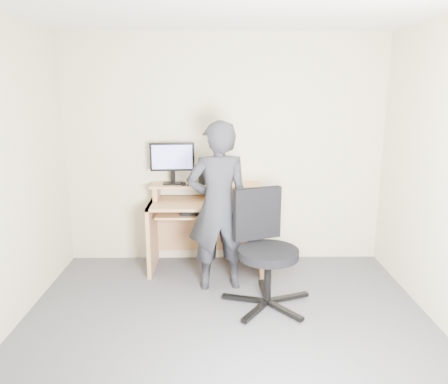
{
  "coord_description": "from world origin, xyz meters",
  "views": [
    {
      "loc": [
        -0.07,
        -3.02,
        1.92
      ],
      "look_at": [
        -0.01,
        1.05,
        0.95
      ],
      "focal_mm": 35.0,
      "sensor_mm": 36.0,
      "label": 1
    }
  ],
  "objects_px": {
    "desk": "(206,218)",
    "office_chair": "(264,245)",
    "person": "(218,207)",
    "monitor": "(172,159)"
  },
  "relations": [
    {
      "from": "desk",
      "to": "person",
      "type": "bearing_deg",
      "value": -76.4
    },
    {
      "from": "desk",
      "to": "monitor",
      "type": "xyz_separation_m",
      "value": [
        -0.36,
        0.06,
        0.63
      ]
    },
    {
      "from": "desk",
      "to": "monitor",
      "type": "distance_m",
      "value": 0.73
    },
    {
      "from": "person",
      "to": "office_chair",
      "type": "bearing_deg",
      "value": 131.64
    },
    {
      "from": "office_chair",
      "to": "person",
      "type": "bearing_deg",
      "value": 121.05
    },
    {
      "from": "desk",
      "to": "office_chair",
      "type": "distance_m",
      "value": 1.02
    },
    {
      "from": "desk",
      "to": "office_chair",
      "type": "height_order",
      "value": "office_chair"
    },
    {
      "from": "desk",
      "to": "monitor",
      "type": "bearing_deg",
      "value": 170.01
    },
    {
      "from": "monitor",
      "to": "office_chair",
      "type": "height_order",
      "value": "monitor"
    },
    {
      "from": "desk",
      "to": "person",
      "type": "xyz_separation_m",
      "value": [
        0.13,
        -0.54,
        0.27
      ]
    }
  ]
}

